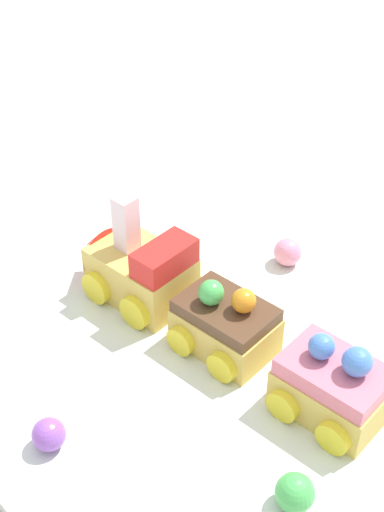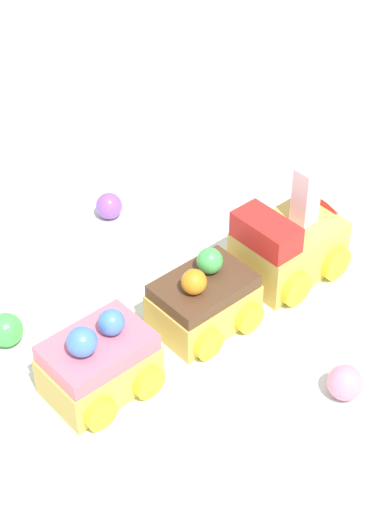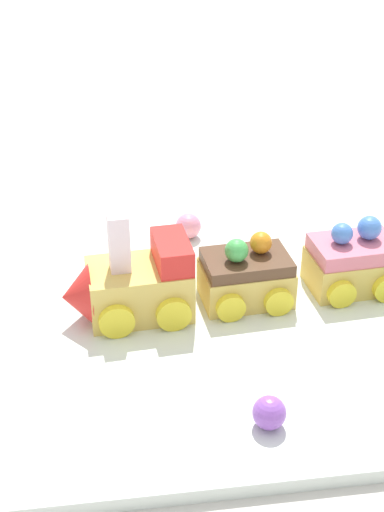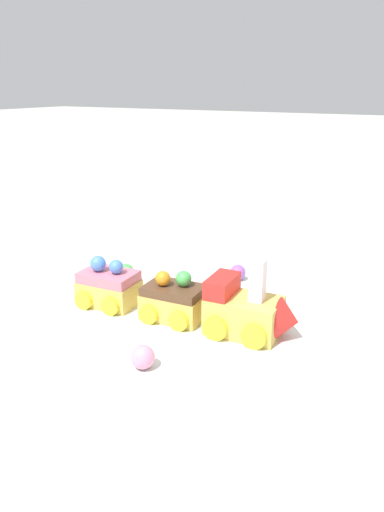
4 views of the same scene
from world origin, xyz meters
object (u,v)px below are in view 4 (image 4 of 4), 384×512
(cake_train_locomotive, at_px, (250,313))
(cake_car_chocolate, at_px, (174,301))
(gumball_pink, at_px, (143,357))
(gumball_green, at_px, (126,272))
(cake_car_strawberry, at_px, (109,287))
(gumball_purple, at_px, (238,273))

(cake_train_locomotive, bearing_deg, cake_car_chocolate, 179.96)
(cake_train_locomotive, xyz_separation_m, gumball_pink, (-0.07, -0.13, -0.01))
(cake_train_locomotive, relative_size, gumball_green, 4.25)
(gumball_green, bearing_deg, cake_car_chocolate, -28.67)
(cake_car_chocolate, relative_size, cake_car_strawberry, 1.00)
(cake_car_chocolate, bearing_deg, gumball_pink, -78.05)
(cake_car_strawberry, distance_m, gumball_green, 0.09)
(gumball_green, xyz_separation_m, gumball_purple, (0.15, 0.09, -0.00))
(cake_car_chocolate, height_order, gumball_green, cake_car_chocolate)
(cake_car_chocolate, relative_size, gumball_pink, 3.08)
(cake_car_strawberry, height_order, gumball_purple, cake_car_strawberry)
(cake_train_locomotive, bearing_deg, gumball_purple, 115.10)
(gumball_pink, bearing_deg, cake_car_chocolate, 106.34)
(cake_car_strawberry, xyz_separation_m, gumball_pink, (0.14, -0.11, -0.01))
(cake_train_locomotive, bearing_deg, gumball_pink, -121.89)
(cake_car_chocolate, bearing_deg, gumball_green, 146.93)
(gumball_purple, bearing_deg, cake_car_chocolate, -95.57)
(cake_car_chocolate, distance_m, gumball_green, 0.16)
(cake_car_chocolate, bearing_deg, gumball_purple, 80.04)
(gumball_green, bearing_deg, gumball_purple, 30.34)
(cake_train_locomotive, relative_size, gumball_pink, 4.27)
(gumball_pink, distance_m, gumball_purple, 0.29)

